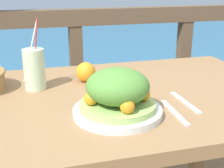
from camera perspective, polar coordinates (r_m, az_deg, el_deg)
name	(u,v)px	position (r m, az deg, el deg)	size (l,w,h in m)	color
patio_table	(112,122)	(1.10, -0.05, -6.90)	(1.25, 0.78, 0.77)	#997047
railing_fence	(76,62)	(1.82, -6.53, 3.97)	(2.80, 0.08, 0.98)	brown
sea_backdrop	(49,51)	(4.35, -11.52, 5.95)	(12.00, 4.00, 0.38)	teal
salad_plate	(118,96)	(0.89, 1.04, -2.12)	(0.26, 0.26, 0.14)	silver
drink_glass	(34,69)	(1.13, -14.02, 2.66)	(0.08, 0.08, 0.25)	beige
fork	(174,112)	(0.94, 11.32, -5.09)	(0.02, 0.18, 0.00)	silver
knife	(185,102)	(1.02, 13.22, -3.26)	(0.02, 0.18, 0.00)	silver
orange_near_basket	(86,72)	(1.19, -4.82, 2.21)	(0.07, 0.07, 0.07)	orange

